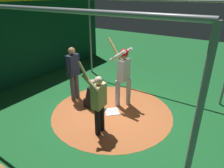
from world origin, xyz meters
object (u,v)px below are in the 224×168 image
object	(u,v)px
visitor	(99,102)
umpire	(73,71)
catcher	(93,96)
home_plate	(112,112)
batter	(123,72)

from	to	relation	value
visitor	umpire	bearing A→B (deg)	144.53
catcher	umpire	bearing A→B (deg)	175.01
home_plate	catcher	bearing A→B (deg)	-174.11
catcher	batter	bearing A→B (deg)	41.46
batter	catcher	size ratio (longest dim) A/B	2.29
batter	visitor	xyz separation A→B (m)	(0.22, -1.56, -0.24)
home_plate	umpire	bearing A→B (deg)	179.82
home_plate	umpire	xyz separation A→B (m)	(-1.52, 0.00, 1.02)
home_plate	catcher	xyz separation A→B (m)	(-0.67, -0.07, 0.36)
umpire	batter	bearing A→B (deg)	19.58
home_plate	batter	world-z (taller)	batter
home_plate	visitor	bearing A→B (deg)	-75.05
batter	umpire	xyz separation A→B (m)	(-1.56, -0.56, -0.12)
visitor	home_plate	bearing A→B (deg)	98.71
umpire	visitor	world-z (taller)	visitor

